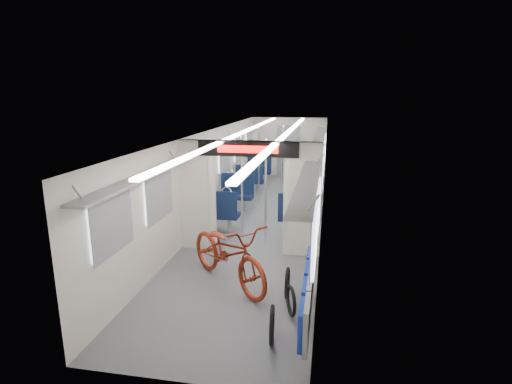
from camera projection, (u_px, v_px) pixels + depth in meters
The scene contains 14 objects.
carriage at pixel (263, 166), 9.66m from camera, with size 12.00×12.02×2.31m.
bicycle at pixel (228, 252), 6.79m from camera, with size 0.76×2.17×1.14m, color maroon.
flip_bench at pixel (308, 291), 5.44m from camera, with size 0.12×2.16×0.57m.
bike_hoop_a at pixel (272, 327), 5.20m from camera, with size 0.54×0.54×0.05m, color black.
bike_hoop_b at pixel (291, 302), 5.88m from camera, with size 0.46×0.46×0.05m, color black.
bike_hoop_c at pixel (287, 284), 6.38m from camera, with size 0.51×0.51×0.05m, color black.
seat_bay_near_left at pixel (228, 199), 10.26m from camera, with size 0.94×2.20×1.14m.
seat_bay_near_right at pixel (301, 202), 10.02m from camera, with size 0.93×2.15×1.12m.
seat_bay_far_left at pixel (255, 173), 13.82m from camera, with size 0.89×1.99×1.07m.
seat_bay_far_right at pixel (309, 174), 13.51m from camera, with size 0.95×2.25×1.15m.
stanchion_near_left at pixel (242, 188), 8.90m from camera, with size 0.04×0.04×2.30m, color silver.
stanchion_near_right at pixel (266, 193), 8.47m from camera, with size 0.05×0.05×2.30m, color silver.
stanchion_far_left at pixel (259, 166), 11.56m from camera, with size 0.04×0.04×2.30m, color silver.
stanchion_far_right at pixel (283, 164), 11.87m from camera, with size 0.04×0.04×2.30m, color silver.
Camera 1 is at (1.54, -9.68, 3.20)m, focal length 28.00 mm.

